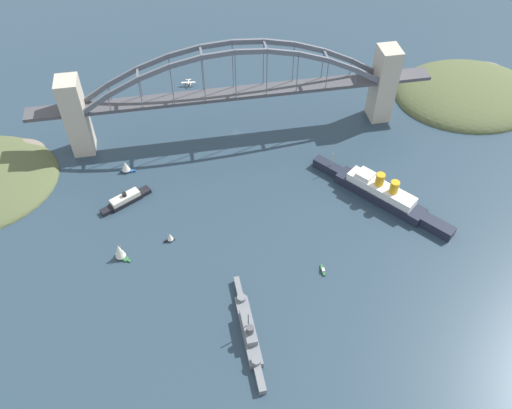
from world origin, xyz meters
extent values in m
plane|color=#283D4C|center=(0.00, 0.00, 0.00)|extent=(1400.00, 1400.00, 0.00)
cube|color=#BCB29E|center=(-104.57, 0.00, 27.61)|extent=(13.91, 16.89, 55.23)
cube|color=#BCB29E|center=(104.57, 0.00, 27.61)|extent=(13.91, 16.89, 55.23)
cube|color=#47474C|center=(0.00, 0.00, 32.75)|extent=(195.23, 13.29, 2.40)
cube|color=#47474C|center=(-123.52, 0.00, 32.75)|extent=(24.00, 13.29, 2.40)
cube|color=#47474C|center=(123.52, 0.00, 32.75)|extent=(24.00, 13.29, 2.40)
cube|color=slate|center=(-90.98, -5.98, 38.91)|extent=(21.88, 1.80, 15.06)
cube|color=slate|center=(-70.76, -5.98, 49.87)|extent=(21.59, 1.80, 12.48)
cube|color=slate|center=(-50.55, -5.98, 58.08)|extent=(21.24, 1.80, 9.88)
cube|color=slate|center=(-30.33, -5.98, 63.56)|extent=(20.86, 1.80, 7.24)
cube|color=slate|center=(-10.11, -5.98, 66.30)|extent=(20.43, 1.80, 4.56)
cube|color=slate|center=(10.11, -5.98, 66.30)|extent=(20.43, 1.80, 4.56)
cube|color=slate|center=(30.33, -5.98, 63.56)|extent=(20.86, 1.80, 7.24)
cube|color=slate|center=(50.55, -5.98, 58.08)|extent=(21.24, 1.80, 9.88)
cube|color=slate|center=(70.76, -5.98, 49.87)|extent=(21.59, 1.80, 12.48)
cube|color=slate|center=(90.98, -5.98, 38.91)|extent=(21.88, 1.80, 15.06)
cube|color=slate|center=(-90.98, 5.98, 38.91)|extent=(21.88, 1.80, 15.06)
cube|color=slate|center=(-70.76, 5.98, 49.87)|extent=(21.59, 1.80, 12.48)
cube|color=slate|center=(-50.55, 5.98, 58.08)|extent=(21.24, 1.80, 9.88)
cube|color=slate|center=(-30.33, 5.98, 63.56)|extent=(20.86, 1.80, 7.24)
cube|color=slate|center=(-10.11, 5.98, 66.30)|extent=(20.43, 1.80, 4.56)
cube|color=slate|center=(10.11, 5.98, 66.30)|extent=(20.43, 1.80, 4.56)
cube|color=slate|center=(30.33, 5.98, 63.56)|extent=(20.86, 1.80, 7.24)
cube|color=slate|center=(50.55, 5.98, 58.08)|extent=(21.24, 1.80, 9.88)
cube|color=slate|center=(70.76, 5.98, 49.87)|extent=(21.59, 1.80, 12.48)
cube|color=slate|center=(90.98, 5.98, 38.91)|extent=(21.88, 1.80, 15.06)
cube|color=slate|center=(-101.09, 0.00, 32.75)|extent=(1.40, 11.96, 1.40)
cube|color=slate|center=(-60.65, 0.00, 54.66)|extent=(1.40, 11.96, 1.40)
cube|color=slate|center=(-20.22, 0.00, 65.61)|extent=(1.40, 11.96, 1.40)
cube|color=slate|center=(20.22, 0.00, 65.61)|extent=(1.40, 11.96, 1.40)
cube|color=slate|center=(60.65, 0.00, 54.66)|extent=(1.40, 11.96, 1.40)
cube|color=slate|center=(101.09, 0.00, 32.75)|extent=(1.40, 11.96, 1.40)
cylinder|color=slate|center=(-80.87, -5.98, 39.51)|extent=(0.56, 0.56, 11.12)
cylinder|color=slate|center=(-80.87, 5.98, 39.51)|extent=(0.56, 0.56, 11.12)
cylinder|color=slate|center=(-60.65, -5.98, 44.31)|extent=(0.56, 0.56, 20.71)
cylinder|color=slate|center=(-60.65, 5.98, 44.31)|extent=(0.56, 0.56, 20.71)
cylinder|color=slate|center=(-40.44, -5.98, 47.73)|extent=(0.56, 0.56, 27.56)
cylinder|color=slate|center=(-40.44, 5.98, 47.73)|extent=(0.56, 0.56, 27.56)
cylinder|color=slate|center=(-20.22, -5.98, 49.78)|extent=(0.56, 0.56, 31.66)
cylinder|color=slate|center=(-20.22, 5.98, 49.78)|extent=(0.56, 0.56, 31.66)
cylinder|color=slate|center=(0.00, -5.98, 50.47)|extent=(0.56, 0.56, 33.03)
cylinder|color=slate|center=(0.00, 5.98, 50.47)|extent=(0.56, 0.56, 33.03)
cylinder|color=slate|center=(20.22, -5.98, 49.78)|extent=(0.56, 0.56, 31.66)
cylinder|color=slate|center=(20.22, 5.98, 49.78)|extent=(0.56, 0.56, 31.66)
cylinder|color=slate|center=(40.44, -5.98, 47.73)|extent=(0.56, 0.56, 27.56)
cylinder|color=slate|center=(40.44, 5.98, 47.73)|extent=(0.56, 0.56, 27.56)
cylinder|color=slate|center=(60.65, -5.98, 44.31)|extent=(0.56, 0.56, 20.71)
cylinder|color=slate|center=(60.65, 5.98, 44.31)|extent=(0.56, 0.56, 20.71)
cylinder|color=slate|center=(80.87, -5.98, 39.51)|extent=(0.56, 0.56, 11.12)
cylinder|color=slate|center=(80.87, 5.98, 39.51)|extent=(0.56, 0.56, 11.12)
ellipsoid|color=#515B38|center=(-181.65, -12.37, 0.00)|extent=(112.98, 94.65, 25.36)
ellipsoid|color=#756B5B|center=(-207.07, -38.39, 0.00)|extent=(39.54, 28.39, 13.95)
ellipsoid|color=#756B5B|center=(151.61, -3.87, 0.00)|extent=(39.40, 28.86, 9.02)
cube|color=#1E2333|center=(-77.81, 80.99, 3.15)|extent=(46.51, 53.69, 6.30)
cube|color=#1E2333|center=(-53.07, 50.24, 3.15)|extent=(17.54, 19.53, 6.30)
cube|color=#1E2333|center=(-102.56, 111.75, 3.15)|extent=(18.57, 20.37, 6.30)
cube|color=white|center=(-77.81, 80.99, 8.92)|extent=(35.82, 41.02, 5.24)
cube|color=white|center=(-70.16, 71.48, 13.14)|extent=(13.17, 13.28, 3.20)
cylinder|color=gold|center=(-76.42, 79.26, 15.55)|extent=(5.43, 5.43, 8.01)
cylinder|color=gold|center=(-82.68, 87.05, 15.55)|extent=(5.43, 5.43, 8.01)
cylinder|color=tan|center=(-54.62, 52.16, 11.30)|extent=(0.50, 0.50, 10.00)
cube|color=slate|center=(17.98, 159.09, 2.01)|extent=(8.14, 39.31, 4.03)
cube|color=slate|center=(18.98, 133.06, 2.01)|extent=(3.49, 13.13, 4.03)
cube|color=slate|center=(16.98, 185.13, 2.01)|extent=(4.08, 13.16, 4.03)
cube|color=slate|center=(17.98, 159.09, 5.99)|extent=(6.06, 19.73, 3.93)
cylinder|color=slate|center=(18.67, 141.19, 5.13)|extent=(4.64, 4.64, 2.20)
cylinder|color=slate|center=(17.29, 176.99, 5.13)|extent=(4.64, 4.64, 2.20)
cylinder|color=slate|center=(17.98, 159.09, 12.96)|extent=(0.60, 0.60, 10.00)
cylinder|color=#4C4C51|center=(17.83, 163.00, 10.16)|extent=(3.65, 3.65, 4.40)
cube|color=black|center=(77.77, 56.39, 1.41)|extent=(20.92, 15.91, 2.83)
cube|color=black|center=(89.45, 62.98, 1.41)|extent=(8.22, 7.52, 2.83)
cube|color=black|center=(66.10, 49.80, 1.41)|extent=(8.70, 8.36, 2.83)
cube|color=beige|center=(77.77, 56.39, 4.39)|extent=(18.95, 14.19, 3.12)
cylinder|color=black|center=(77.77, 56.39, 7.15)|extent=(2.77, 2.77, 2.40)
cylinder|color=#B7B7B2|center=(26.68, -63.91, 0.45)|extent=(1.54, 6.26, 0.90)
cylinder|color=#B7B7B2|center=(29.59, -64.21, 0.45)|extent=(1.54, 6.26, 0.90)
cylinder|color=black|center=(26.68, -63.91, 1.50)|extent=(0.14, 0.14, 1.21)
cylinder|color=black|center=(29.59, -64.21, 1.50)|extent=(0.14, 0.14, 1.21)
ellipsoid|color=silver|center=(28.13, -64.06, 2.71)|extent=(2.03, 8.25, 1.19)
cylinder|color=black|center=(28.51, -60.40, 2.71)|extent=(1.21, 0.91, 1.13)
cube|color=silver|center=(28.24, -63.04, 3.21)|extent=(11.07, 2.83, 0.20)
cube|color=silver|center=(27.76, -67.64, 2.82)|extent=(4.25, 1.53, 0.12)
cube|color=black|center=(27.76, -67.64, 4.05)|extent=(0.23, 1.11, 1.50)
cube|color=#2D6B3D|center=(-28.88, 128.30, 0.56)|extent=(2.05, 4.52, 1.13)
cube|color=#2D6B3D|center=(-28.97, 125.32, 0.56)|extent=(1.10, 1.52, 1.13)
cube|color=#2D6B3D|center=(-28.79, 131.28, 0.56)|extent=(1.31, 1.53, 1.13)
cube|color=beige|center=(-28.86, 128.86, 1.63)|extent=(1.60, 2.28, 1.01)
cube|color=#234C8C|center=(76.07, 27.92, 0.49)|extent=(6.43, 3.70, 0.97)
cube|color=#234C8C|center=(72.10, 28.66, 0.49)|extent=(2.20, 1.53, 0.97)
cube|color=#234C8C|center=(80.03, 27.18, 0.49)|extent=(2.24, 1.77, 0.97)
cylinder|color=tan|center=(75.57, 28.02, 5.02)|extent=(0.16, 0.16, 8.09)
cone|color=silver|center=(77.30, 27.69, 4.61)|extent=(6.47, 6.47, 6.47)
cube|color=black|center=(53.43, 91.80, 0.42)|extent=(3.99, 1.78, 0.85)
cube|color=black|center=(56.01, 92.03, 0.42)|extent=(1.34, 0.76, 0.85)
cube|color=black|center=(50.86, 91.56, 0.42)|extent=(1.36, 0.89, 0.85)
cylinder|color=tan|center=(53.76, 91.83, 3.84)|extent=(0.16, 0.16, 5.99)
cone|color=silver|center=(52.63, 91.72, 3.54)|extent=(3.86, 3.86, 4.79)
cube|color=#2D6B3D|center=(79.91, 100.09, 0.53)|extent=(7.05, 6.53, 1.07)
cube|color=#2D6B3D|center=(76.53, 102.79, 0.53)|extent=(2.58, 2.47, 1.07)
cube|color=#2D6B3D|center=(83.29, 97.38, 0.53)|extent=(2.76, 2.69, 1.07)
cylinder|color=tan|center=(79.49, 100.43, 6.77)|extent=(0.16, 0.16, 11.40)
cone|color=silver|center=(80.97, 99.24, 6.20)|extent=(8.37, 8.37, 9.12)
camera|label=1|loc=(37.81, 291.14, 237.02)|focal=36.87mm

